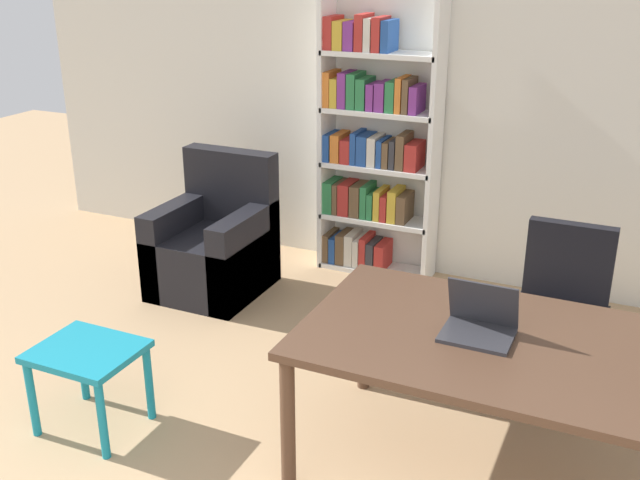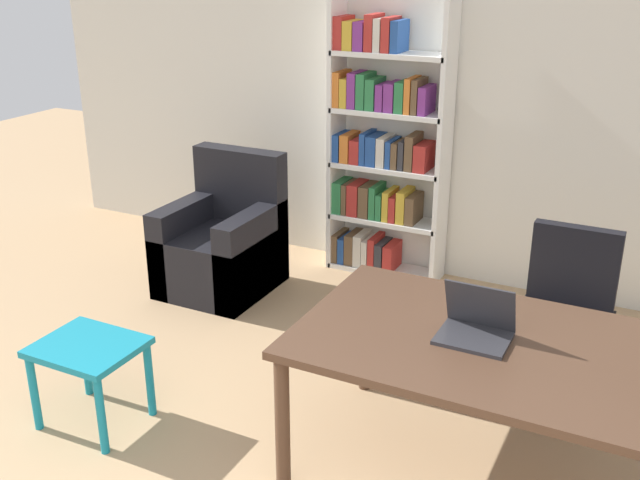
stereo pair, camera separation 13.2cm
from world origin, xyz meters
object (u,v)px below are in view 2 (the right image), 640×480
object	(u,v)px
desk	(501,359)
armchair	(223,246)
side_table_blue	(89,358)
laptop	(476,326)
bookshelf	(381,151)
office_chair	(564,323)

from	to	relation	value
desk	armchair	world-z (taller)	armchair
desk	side_table_blue	size ratio (longest dim) A/B	3.50
laptop	bookshelf	size ratio (longest dim) A/B	0.15
office_chair	side_table_blue	distance (m)	2.60
laptop	bookshelf	world-z (taller)	bookshelf
laptop	office_chair	bearing A→B (deg)	75.24
office_chair	side_table_blue	bearing A→B (deg)	-145.78
laptop	armchair	size ratio (longest dim) A/B	0.32
desk	bookshelf	xyz separation A→B (m)	(-1.46, 2.09, 0.30)
desk	bookshelf	world-z (taller)	bookshelf
armchair	bookshelf	world-z (taller)	bookshelf
office_chair	side_table_blue	world-z (taller)	office_chair
desk	armchair	size ratio (longest dim) A/B	1.84
office_chair	side_table_blue	size ratio (longest dim) A/B	1.80
laptop	office_chair	size ratio (longest dim) A/B	0.34
bookshelf	desk	bearing A→B (deg)	-55.16
laptop	side_table_blue	bearing A→B (deg)	-165.60
office_chair	armchair	distance (m)	2.51
desk	laptop	size ratio (longest dim) A/B	5.78
office_chair	armchair	size ratio (longest dim) A/B	0.94
side_table_blue	armchair	size ratio (longest dim) A/B	0.52
office_chair	desk	bearing A→B (deg)	-97.61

